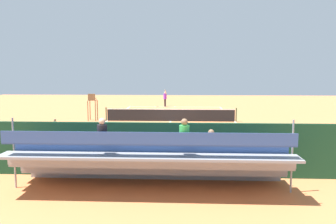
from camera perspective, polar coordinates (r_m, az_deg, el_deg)
The scene contains 13 objects.
ground_plane at distance 26.34m, azimuth 0.43°, elevation -1.57°, with size 60.00×60.00×0.00m, color #D17542.
court_line_markings at distance 26.37m, azimuth 0.44°, elevation -1.55°, with size 10.10×22.20×0.01m.
tennis_net at distance 26.27m, azimuth 0.43°, elevation -0.48°, with size 10.30×0.10×1.07m.
backdrop_wall at distance 12.41m, azimuth -2.32°, elevation -6.37°, with size 18.00×0.16×2.00m, color #194228.
bleacher_stand at distance 11.12m, azimuth -2.74°, elevation -8.36°, with size 9.06×2.40×2.48m.
umpire_chair at distance 27.20m, azimuth -12.73°, elevation 1.32°, with size 0.67×0.67×2.14m.
courtside_bench at distance 13.22m, azimuth 7.81°, elevation -7.57°, with size 1.80×0.40×0.93m.
equipment_bag at distance 13.19m, azimuth -1.84°, elevation -9.25°, with size 0.90×0.36×0.36m, color #B22D2D.
tennis_player at distance 37.39m, azimuth -0.50°, elevation 2.47°, with size 0.46×0.56×1.93m.
tennis_racket at distance 37.55m, azimuth -2.17°, elevation 0.95°, with size 0.59×0.39×0.03m.
tennis_ball_near at distance 36.19m, azimuth 2.21°, elevation 0.76°, with size 0.07×0.07×0.07m, color #CCDB33.
tennis_ball_far at distance 36.66m, azimuth -2.97°, elevation 0.83°, with size 0.07×0.07×0.07m, color #CCDB33.
line_judge at distance 14.50m, azimuth -18.92°, elevation -4.75°, with size 0.43×0.55×1.93m.
Camera 1 is at (-1.10, 26.03, 3.82)m, focal length 35.89 mm.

